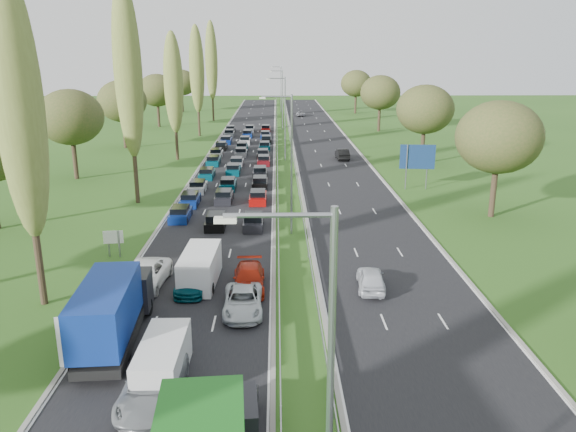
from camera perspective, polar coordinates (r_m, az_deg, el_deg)
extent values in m
plane|color=#2B551A|center=(85.20, -0.31, 5.92)|extent=(260.00, 260.00, 0.00)
cube|color=black|center=(87.83, -4.77, 6.17)|extent=(10.50, 215.00, 0.04)
cube|color=black|center=(88.02, 4.09, 6.21)|extent=(10.50, 215.00, 0.04)
cube|color=gray|center=(87.56, -1.09, 6.56)|extent=(0.06, 215.00, 0.32)
cube|color=gray|center=(87.59, 0.42, 6.57)|extent=(0.06, 215.00, 0.32)
cylinder|color=gray|center=(47.74, 0.36, 5.07)|extent=(0.18, 0.18, 12.00)
cylinder|color=gray|center=(82.35, -0.30, 9.78)|extent=(0.18, 0.18, 12.00)
cylinder|color=gray|center=(117.19, -0.57, 11.70)|extent=(0.18, 0.18, 12.00)
cylinder|color=gray|center=(152.11, -0.72, 12.73)|extent=(0.18, 0.18, 12.00)
cylinder|color=#2D2116|center=(37.81, -24.09, -3.16)|extent=(0.44, 0.44, 7.20)
ellipsoid|color=olive|center=(36.09, -25.70, 10.16)|extent=(2.80, 2.80, 16.00)
cylinder|color=#2D2116|center=(60.72, -15.26, 4.95)|extent=(0.44, 0.44, 7.92)
ellipsoid|color=olive|center=(59.69, -15.96, 14.09)|extent=(2.80, 2.80, 17.60)
cylinder|color=#2D2116|center=(84.97, -11.26, 7.80)|extent=(0.44, 0.44, 6.48)
ellipsoid|color=olive|center=(84.22, -11.56, 13.13)|extent=(2.80, 2.80, 14.40)
cylinder|color=#2D2116|center=(109.44, -9.05, 9.92)|extent=(0.44, 0.44, 7.20)
ellipsoid|color=olive|center=(108.86, -9.26, 14.52)|extent=(2.80, 2.80, 16.00)
cylinder|color=#2D2116|center=(134.11, -7.63, 11.25)|extent=(0.44, 0.44, 7.92)
ellipsoid|color=olive|center=(133.65, -7.79, 15.39)|extent=(2.80, 2.80, 17.60)
cylinder|color=#2D2116|center=(75.34, -20.82, 5.37)|extent=(0.56, 0.56, 4.84)
ellipsoid|color=#38471E|center=(74.62, -21.23, 9.35)|extent=(8.00, 8.00, 6.80)
cylinder|color=#2D2116|center=(98.00, -16.26, 8.06)|extent=(0.56, 0.56, 4.84)
ellipsoid|color=#38471E|center=(97.45, -16.50, 11.13)|extent=(8.00, 8.00, 6.80)
cylinder|color=#2D2116|center=(125.07, -13.01, 9.93)|extent=(0.56, 0.56, 4.84)
ellipsoid|color=#38471E|center=(124.64, -13.17, 12.34)|extent=(8.00, 8.00, 6.80)
cylinder|color=#2D2116|center=(156.40, -10.67, 11.24)|extent=(0.56, 0.56, 4.84)
ellipsoid|color=#38471E|center=(156.06, -10.77, 13.17)|extent=(8.00, 8.00, 6.80)
cylinder|color=#2D2116|center=(57.28, 20.13, 2.29)|extent=(0.56, 0.56, 4.84)
ellipsoid|color=#38471E|center=(56.33, 20.65, 7.51)|extent=(8.00, 8.00, 6.80)
cylinder|color=#2D2116|center=(82.51, 13.51, 6.84)|extent=(0.56, 0.56, 4.84)
ellipsoid|color=#38471E|center=(81.86, 13.75, 10.48)|extent=(8.00, 8.00, 6.80)
cylinder|color=#2D2116|center=(116.41, 9.24, 9.69)|extent=(0.56, 0.56, 4.84)
ellipsoid|color=#38471E|center=(115.95, 9.36, 12.28)|extent=(8.00, 8.00, 6.80)
cylinder|color=#2D2116|center=(150.81, 6.87, 11.23)|extent=(0.56, 0.56, 4.84)
ellipsoid|color=#38471E|center=(150.45, 6.94, 13.23)|extent=(8.00, 8.00, 6.80)
cube|color=navy|center=(54.16, -10.86, 0.08)|extent=(1.75, 4.00, 0.80)
cube|color=navy|center=(59.28, -9.89, 1.53)|extent=(1.75, 4.00, 0.80)
cube|color=silver|center=(64.90, -9.13, 2.84)|extent=(1.75, 4.00, 0.80)
cube|color=#053F4C|center=(71.83, -8.23, 4.17)|extent=(1.75, 4.00, 0.80)
cube|color=#053F4C|center=(80.39, -7.58, 5.47)|extent=(1.75, 4.00, 0.80)
cube|color=silver|center=(86.38, -7.28, 6.23)|extent=(1.75, 4.00, 0.80)
cube|color=black|center=(93.17, -6.78, 6.97)|extent=(1.75, 4.00, 0.80)
cube|color=navy|center=(99.55, -6.29, 7.57)|extent=(1.75, 4.00, 0.80)
cube|color=slate|center=(108.23, -5.96, 8.27)|extent=(1.75, 4.00, 0.80)
cube|color=black|center=(113.96, -5.85, 8.67)|extent=(1.75, 4.00, 0.80)
cube|color=black|center=(51.27, -7.31, -0.68)|extent=(1.75, 4.00, 0.80)
cube|color=black|center=(59.95, -6.51, 1.83)|extent=(1.75, 4.00, 0.80)
cube|color=#053F4C|center=(65.66, -6.10, 3.11)|extent=(1.75, 4.00, 0.80)
cube|color=#053F4C|center=(73.98, -5.57, 4.61)|extent=(1.75, 4.00, 0.80)
cube|color=slate|center=(78.78, -5.22, 5.33)|extent=(1.75, 4.00, 0.80)
cube|color=slate|center=(86.69, -4.78, 6.34)|extent=(1.75, 4.00, 0.80)
cube|color=#053F4C|center=(92.14, -4.68, 6.92)|extent=(1.75, 4.00, 0.80)
cube|color=silver|center=(98.86, -4.38, 7.56)|extent=(1.75, 4.00, 0.80)
cube|color=navy|center=(107.09, -4.12, 8.23)|extent=(1.75, 4.00, 0.80)
cube|color=silver|center=(114.30, -3.91, 8.74)|extent=(1.75, 4.00, 0.80)
cube|color=black|center=(50.81, -3.53, -0.73)|extent=(1.75, 4.00, 0.80)
cube|color=#A50C0A|center=(59.44, -3.06, 1.79)|extent=(1.75, 4.00, 0.80)
cube|color=black|center=(66.19, -2.86, 3.28)|extent=(1.75, 4.00, 0.80)
cube|color=black|center=(72.06, -2.86, 4.35)|extent=(1.75, 4.00, 0.80)
cube|color=#590F14|center=(80.07, -2.48, 5.56)|extent=(1.75, 4.00, 0.80)
cube|color=black|center=(85.29, -2.56, 6.21)|extent=(1.75, 4.00, 0.80)
cube|color=#053F4C|center=(92.72, -2.39, 7.02)|extent=(1.75, 4.00, 0.80)
cube|color=black|center=(99.64, -2.21, 7.67)|extent=(1.75, 4.00, 0.80)
cube|color=navy|center=(105.50, -2.31, 8.14)|extent=(1.75, 4.00, 0.80)
cube|color=#A50C0A|center=(114.61, -2.27, 8.79)|extent=(1.75, 4.00, 0.80)
imported|color=white|center=(39.23, -14.39, -5.86)|extent=(3.07, 5.96, 1.61)
imported|color=gray|center=(27.10, -13.61, -16.43)|extent=(2.68, 5.70, 1.58)
imported|color=#05414D|center=(38.10, -9.74, -6.44)|extent=(1.93, 4.69, 1.36)
imported|color=#B4920C|center=(42.64, -8.81, -3.85)|extent=(1.95, 4.32, 1.44)
imported|color=black|center=(24.87, -5.31, -19.61)|extent=(1.77, 4.21, 1.35)
imported|color=silver|center=(34.60, -4.60, -8.62)|extent=(2.49, 5.13, 1.40)
imported|color=#981A09|center=(37.77, -3.98, -6.34)|extent=(2.22, 5.16, 1.48)
imported|color=silver|center=(38.06, 8.43, -6.30)|extent=(2.11, 4.49, 1.48)
imported|color=black|center=(84.19, 5.53, 6.28)|extent=(1.82, 4.87, 1.59)
imported|color=gray|center=(143.37, 1.28, 10.38)|extent=(2.27, 4.75, 1.31)
cube|color=black|center=(32.53, -17.17, -11.05)|extent=(2.41, 9.04, 0.50)
cube|color=navy|center=(30.81, -18.00, -8.97)|extent=(2.51, 6.83, 2.62)
cube|color=silver|center=(27.93, -19.96, -11.88)|extent=(2.45, 0.06, 2.52)
cube|color=black|center=(35.15, -15.80, -7.30)|extent=(2.45, 2.21, 2.20)
cylinder|color=black|center=(35.49, -15.71, -8.91)|extent=(2.11, 1.00, 1.00)
cylinder|color=black|center=(29.85, -18.87, -14.26)|extent=(2.11, 1.00, 1.00)
cube|color=black|center=(22.99, -6.72, -20.35)|extent=(2.71, 2.44, 2.20)
cube|color=silver|center=(28.36, -12.60, -14.16)|extent=(2.00, 5.01, 2.00)
cube|color=black|center=(30.29, -11.78, -12.23)|extent=(1.95, 0.80, 1.60)
cylinder|color=black|center=(30.23, -13.55, -13.73)|extent=(0.25, 0.68, 0.68)
cylinder|color=black|center=(27.24, -11.33, -17.21)|extent=(0.25, 0.68, 0.68)
cube|color=silver|center=(38.87, -8.93, -5.16)|extent=(2.23, 5.58, 2.23)
cube|color=black|center=(41.18, -8.48, -4.06)|extent=(2.17, 0.89, 1.78)
cylinder|color=black|center=(40.94, -9.88, -5.27)|extent=(0.28, 0.76, 0.76)
cylinder|color=black|center=(37.42, -7.78, -7.29)|extent=(0.28, 0.76, 0.76)
cylinder|color=gray|center=(45.56, -17.76, -2.72)|extent=(0.16, 0.16, 2.10)
cylinder|color=gray|center=(45.33, -16.79, -2.72)|extent=(0.16, 0.16, 2.10)
cube|color=silver|center=(45.27, -17.33, -2.06)|extent=(1.50, 0.27, 1.00)
cylinder|color=gray|center=(66.26, 11.94, 4.88)|extent=(0.16, 0.16, 5.20)
cylinder|color=gray|center=(66.84, 13.95, 4.85)|extent=(0.16, 0.16, 5.20)
cube|color=navy|center=(66.32, 13.02, 5.88)|extent=(3.99, 0.50, 2.80)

